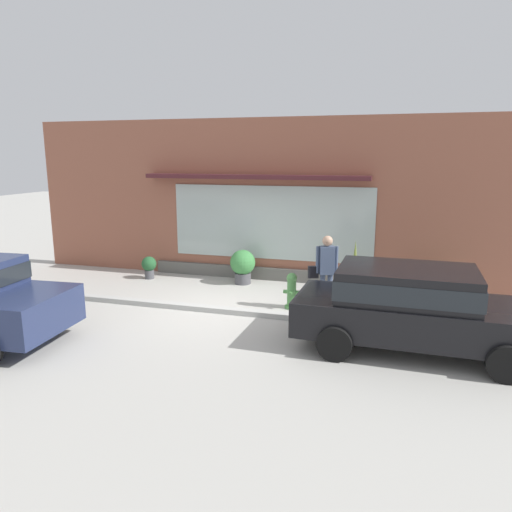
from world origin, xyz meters
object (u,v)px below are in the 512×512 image
pedestrian_with_handbag (326,267)px  parked_car_black (413,304)px  potted_plant_window_left (243,265)px  fire_hydrant (292,290)px  potted_plant_window_center (355,269)px  potted_plant_by_entrance (429,283)px  potted_plant_corner_tall (149,266)px

pedestrian_with_handbag → parked_car_black: (1.86, -1.86, -0.16)m
parked_car_black → potted_plant_window_left: bearing=142.4°
fire_hydrant → parked_car_black: (2.64, -1.81, 0.45)m
fire_hydrant → parked_car_black: parked_car_black is taller
potted_plant_window_center → potted_plant_by_entrance: potted_plant_window_center is taller
fire_hydrant → potted_plant_corner_tall: 4.84m
potted_plant_corner_tall → pedestrian_with_handbag: bearing=-15.7°
fire_hydrant → potted_plant_by_entrance: size_ratio=1.07×
parked_car_black → potted_plant_by_entrance: size_ratio=5.53×
fire_hydrant → pedestrian_with_handbag: size_ratio=0.49×
parked_car_black → potted_plant_window_center: (-1.32, 3.36, -0.20)m
potted_plant_window_center → potted_plant_window_left: 3.11m
potted_plant_window_left → pedestrian_with_handbag: bearing=-34.2°
parked_car_black → potted_plant_window_left: (-4.42, 3.60, -0.34)m
potted_plant_window_center → potted_plant_by_entrance: bearing=3.0°
fire_hydrant → potted_plant_window_center: bearing=49.5°
fire_hydrant → potted_plant_corner_tall: size_ratio=1.30×
potted_plant_window_left → potted_plant_corner_tall: 2.82m
fire_hydrant → pedestrian_with_handbag: 0.99m
potted_plant_window_left → potted_plant_by_entrance: 4.95m
potted_plant_window_center → potted_plant_corner_tall: size_ratio=2.17×
potted_plant_window_center → potted_plant_by_entrance: (1.84, 0.10, -0.26)m
potted_plant_window_center → potted_plant_by_entrance: size_ratio=1.77×
pedestrian_with_handbag → parked_car_black: 2.63m
potted_plant_window_center → fire_hydrant: bearing=-130.5°
parked_car_black → potted_plant_window_left: 5.71m
potted_plant_by_entrance → potted_plant_corner_tall: (-7.75, -0.09, -0.04)m
pedestrian_with_handbag → potted_plant_window_left: size_ratio=1.83×
potted_plant_window_center → parked_car_black: bearing=-68.6°
pedestrian_with_handbag → potted_plant_window_center: 1.63m
potted_plant_window_center → potted_plant_window_left: size_ratio=1.48×
pedestrian_with_handbag → potted_plant_corner_tall: pedestrian_with_handbag is taller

